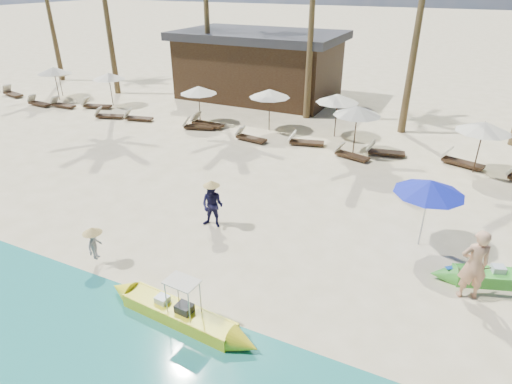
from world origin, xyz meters
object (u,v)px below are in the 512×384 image
at_px(yellow_canoe, 179,314).
at_px(tourist, 474,265).
at_px(blue_umbrella, 430,187).
at_px(green_canoe, 511,278).

xyz_separation_m(yellow_canoe, tourist, (6.27, 4.01, 0.80)).
relative_size(yellow_canoe, blue_umbrella, 2.22).
relative_size(tourist, blue_umbrella, 0.91).
bearing_deg(blue_umbrella, green_canoe, -21.18).
height_order(yellow_canoe, tourist, tourist).
xyz_separation_m(tourist, blue_umbrella, (-1.43, 2.00, 0.99)).
distance_m(green_canoe, tourist, 1.69).
distance_m(tourist, blue_umbrella, 2.65).
distance_m(green_canoe, blue_umbrella, 3.22).
bearing_deg(tourist, blue_umbrella, -75.84).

